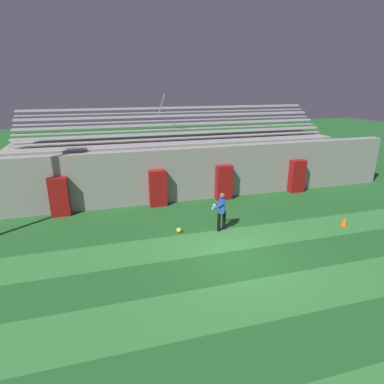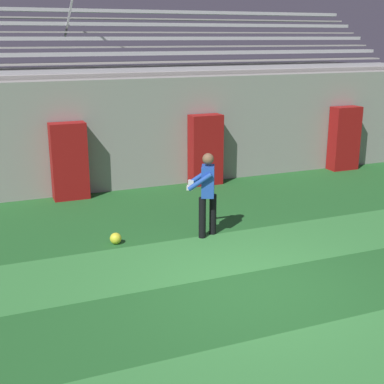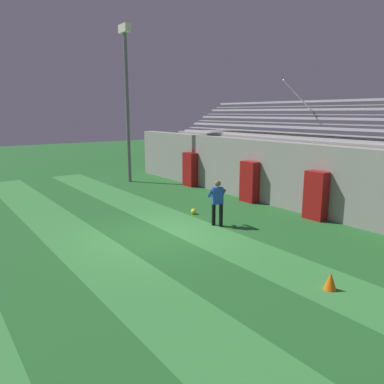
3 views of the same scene
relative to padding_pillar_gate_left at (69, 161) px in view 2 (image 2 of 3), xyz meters
The scene contains 10 objects.
ground_plane 6.28m from the padding_pillar_gate_left, 73.33° to the right, with size 80.00×80.00×0.00m, color #236028.
turf_stripe_mid 8.47m from the padding_pillar_gate_left, 77.78° to the right, with size 28.00×1.86×0.01m, color #38843D.
turf_stripe_far 4.94m from the padding_pillar_gate_left, 68.44° to the right, with size 28.00×1.86×0.01m, color #38843D.
back_wall 1.92m from the padding_pillar_gate_left, 17.15° to the left, with size 24.00×0.60×2.80m, color #999691.
padding_pillar_gate_left is the anchor object (origin of this frame).
padding_pillar_gate_right 3.56m from the padding_pillar_gate_left, ahead, with size 0.85×0.44×1.85m, color maroon.
padding_pillar_far_right 8.01m from the padding_pillar_gate_left, ahead, with size 0.85×0.44×1.85m, color maroon.
bleacher_stand 3.45m from the padding_pillar_gate_left, 58.37° to the left, with size 18.00×4.05×5.43m.
goalkeeper 4.12m from the padding_pillar_gate_left, 60.38° to the right, with size 0.70×0.72×1.67m.
soccer_ball 3.44m from the padding_pillar_gate_left, 85.57° to the right, with size 0.22×0.22×0.22m, color yellow.
Camera 2 is at (-3.75, -6.74, 3.79)m, focal length 50.00 mm.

